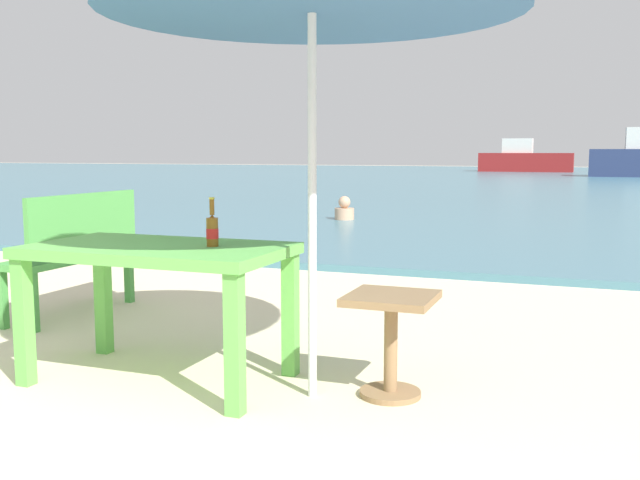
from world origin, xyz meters
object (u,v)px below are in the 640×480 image
swimmer_person (344,210)px  side_table_wood (391,330)px  boat_barge (524,160)px  bench_green_left (76,246)px  beer_bottle_amber (212,229)px  picnic_table_green (159,265)px

swimmer_person → side_table_wood: bearing=-69.6°
side_table_wood → boat_barge: 40.00m
bench_green_left → boat_barge: bearing=90.1°
bench_green_left → boat_barge: 38.95m
beer_bottle_amber → picnic_table_green: bearing=-169.6°
picnic_table_green → beer_bottle_amber: 0.37m
boat_barge → swimmer_person: bearing=-90.5°
bench_green_left → swimmer_person: 7.42m
picnic_table_green → bench_green_left: 1.88m
swimmer_person → boat_barge: 31.55m
picnic_table_green → bench_green_left: (-1.49, 1.14, -0.11)m
picnic_table_green → beer_bottle_amber: size_ratio=5.28×
picnic_table_green → boat_barge: 40.12m
swimmer_person → bench_green_left: bearing=-87.4°
picnic_table_green → swimmer_person: size_ratio=3.41×
bench_green_left → boat_barge: boat_barge is taller
side_table_wood → swimmer_person: side_table_wood is taller
beer_bottle_amber → boat_barge: bearing=92.7°
picnic_table_green → side_table_wood: picnic_table_green is taller
bench_green_left → boat_barge: size_ratio=0.23×
side_table_wood → boat_barge: size_ratio=0.10×
beer_bottle_amber → side_table_wood: bearing=7.9°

